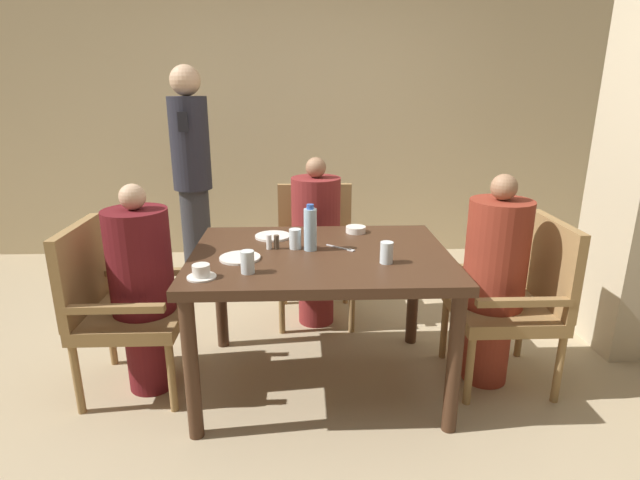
% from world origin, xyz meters
% --- Properties ---
extents(ground_plane, '(16.00, 16.00, 0.00)m').
position_xyz_m(ground_plane, '(0.00, 0.00, 0.00)').
color(ground_plane, tan).
extents(wall_back, '(8.00, 0.06, 2.80)m').
position_xyz_m(wall_back, '(0.00, 2.32, 1.40)').
color(wall_back, '#C6B289').
rests_on(wall_back, ground_plane).
extents(dining_table, '(1.31, 0.98, 0.76)m').
position_xyz_m(dining_table, '(0.00, 0.00, 0.66)').
color(dining_table, '#422819').
rests_on(dining_table, ground_plane).
extents(chair_left_side, '(0.53, 0.52, 0.91)m').
position_xyz_m(chair_left_side, '(-1.06, 0.00, 0.50)').
color(chair_left_side, olive).
rests_on(chair_left_side, ground_plane).
extents(diner_in_left_chair, '(0.32, 0.32, 1.12)m').
position_xyz_m(diner_in_left_chair, '(-0.92, 0.00, 0.57)').
color(diner_in_left_chair, '#5B1419').
rests_on(diner_in_left_chair, ground_plane).
extents(chair_far_side, '(0.52, 0.53, 0.91)m').
position_xyz_m(chair_far_side, '(0.00, 0.89, 0.50)').
color(chair_far_side, olive).
rests_on(chair_far_side, ground_plane).
extents(diner_in_far_chair, '(0.32, 0.32, 1.14)m').
position_xyz_m(diner_in_far_chair, '(-0.00, 0.75, 0.58)').
color(diner_in_far_chair, maroon).
rests_on(diner_in_far_chair, ground_plane).
extents(chair_right_side, '(0.53, 0.52, 0.91)m').
position_xyz_m(chair_right_side, '(1.06, 0.00, 0.50)').
color(chair_right_side, olive).
rests_on(chair_right_side, ground_plane).
extents(diner_in_right_chair, '(0.32, 0.32, 1.15)m').
position_xyz_m(diner_in_right_chair, '(0.92, 0.00, 0.59)').
color(diner_in_right_chair, maroon).
rests_on(diner_in_right_chair, ground_plane).
extents(standing_host, '(0.29, 0.33, 1.72)m').
position_xyz_m(standing_host, '(-0.93, 1.43, 0.92)').
color(standing_host, '#2D2D33').
rests_on(standing_host, ground_plane).
extents(plate_main_left, '(0.20, 0.20, 0.01)m').
position_xyz_m(plate_main_left, '(-0.26, 0.27, 0.76)').
color(plate_main_left, white).
rests_on(plate_main_left, dining_table).
extents(plate_main_right, '(0.20, 0.20, 0.01)m').
position_xyz_m(plate_main_right, '(-0.40, -0.09, 0.76)').
color(plate_main_right, white).
rests_on(plate_main_right, dining_table).
extents(teacup_with_saucer, '(0.13, 0.13, 0.06)m').
position_xyz_m(teacup_with_saucer, '(-0.54, -0.33, 0.78)').
color(teacup_with_saucer, white).
rests_on(teacup_with_saucer, dining_table).
extents(bowl_small, '(0.11, 0.11, 0.04)m').
position_xyz_m(bowl_small, '(0.22, 0.35, 0.77)').
color(bowl_small, white).
rests_on(bowl_small, dining_table).
extents(water_bottle, '(0.07, 0.07, 0.24)m').
position_xyz_m(water_bottle, '(-0.05, 0.04, 0.87)').
color(water_bottle, '#A3C6DB').
rests_on(water_bottle, dining_table).
extents(glass_tall_near, '(0.06, 0.06, 0.10)m').
position_xyz_m(glass_tall_near, '(0.31, -0.17, 0.81)').
color(glass_tall_near, silver).
rests_on(glass_tall_near, dining_table).
extents(glass_tall_mid, '(0.06, 0.06, 0.10)m').
position_xyz_m(glass_tall_mid, '(-0.13, 0.07, 0.81)').
color(glass_tall_mid, silver).
rests_on(glass_tall_mid, dining_table).
extents(glass_tall_far, '(0.06, 0.06, 0.10)m').
position_xyz_m(glass_tall_far, '(-0.34, -0.28, 0.81)').
color(glass_tall_far, silver).
rests_on(glass_tall_far, dining_table).
extents(salt_shaker, '(0.03, 0.03, 0.08)m').
position_xyz_m(salt_shaker, '(-0.26, 0.06, 0.79)').
color(salt_shaker, white).
rests_on(salt_shaker, dining_table).
extents(pepper_shaker, '(0.03, 0.03, 0.07)m').
position_xyz_m(pepper_shaker, '(-0.23, 0.06, 0.79)').
color(pepper_shaker, '#4C3D2D').
rests_on(pepper_shaker, dining_table).
extents(fork_beside_plate, '(0.15, 0.12, 0.00)m').
position_xyz_m(fork_beside_plate, '(0.12, 0.05, 0.76)').
color(fork_beside_plate, silver).
rests_on(fork_beside_plate, dining_table).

